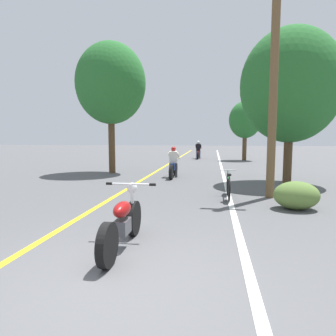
{
  "coord_description": "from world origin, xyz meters",
  "views": [
    {
      "loc": [
        1.23,
        -3.41,
        1.79
      ],
      "look_at": [
        -0.06,
        5.08,
        0.9
      ],
      "focal_mm": 32.0,
      "sensor_mm": 36.0,
      "label": 1
    }
  ],
  "objects_px": {
    "roadside_tree_left": "(111,84)",
    "bicycle_parked": "(228,186)",
    "utility_pole": "(274,83)",
    "motorcycle_foreground": "(123,222)",
    "roadside_tree_right_far": "(245,120)",
    "roadside_tree_right_near": "(291,86)",
    "motorcycle_rider_far": "(198,152)",
    "motorcycle_rider_lead": "(173,166)"
  },
  "relations": [
    {
      "from": "utility_pole",
      "to": "roadside_tree_right_near",
      "type": "bearing_deg",
      "value": 68.5
    },
    {
      "from": "roadside_tree_right_near",
      "to": "roadside_tree_right_far",
      "type": "xyz_separation_m",
      "value": [
        -0.49,
        11.49,
        -0.65
      ]
    },
    {
      "from": "roadside_tree_right_near",
      "to": "motorcycle_rider_lead",
      "type": "distance_m",
      "value": 5.7
    },
    {
      "from": "utility_pole",
      "to": "motorcycle_foreground",
      "type": "bearing_deg",
      "value": -124.0
    },
    {
      "from": "utility_pole",
      "to": "motorcycle_rider_far",
      "type": "xyz_separation_m",
      "value": [
        -2.91,
        15.69,
        -2.79
      ]
    },
    {
      "from": "roadside_tree_right_near",
      "to": "motorcycle_rider_far",
      "type": "height_order",
      "value": "roadside_tree_right_near"
    },
    {
      "from": "motorcycle_foreground",
      "to": "roadside_tree_right_far",
      "type": "bearing_deg",
      "value": 78.79
    },
    {
      "from": "roadside_tree_right_far",
      "to": "bicycle_parked",
      "type": "bearing_deg",
      "value": -97.36
    },
    {
      "from": "roadside_tree_right_near",
      "to": "motorcycle_foreground",
      "type": "distance_m",
      "value": 9.28
    },
    {
      "from": "roadside_tree_right_far",
      "to": "roadside_tree_left",
      "type": "xyz_separation_m",
      "value": [
        -7.36,
        -9.23,
        1.32
      ]
    },
    {
      "from": "utility_pole",
      "to": "motorcycle_foreground",
      "type": "xyz_separation_m",
      "value": [
        -3.1,
        -4.59,
        -2.92
      ]
    },
    {
      "from": "roadside_tree_left",
      "to": "bicycle_parked",
      "type": "distance_m",
      "value": 8.73
    },
    {
      "from": "motorcycle_rider_lead",
      "to": "motorcycle_rider_far",
      "type": "relative_size",
      "value": 1.0
    },
    {
      "from": "motorcycle_foreground",
      "to": "bicycle_parked",
      "type": "relative_size",
      "value": 1.22
    },
    {
      "from": "motorcycle_rider_lead",
      "to": "bicycle_parked",
      "type": "height_order",
      "value": "motorcycle_rider_lead"
    },
    {
      "from": "roadside_tree_right_far",
      "to": "motorcycle_rider_far",
      "type": "bearing_deg",
      "value": 160.9
    },
    {
      "from": "utility_pole",
      "to": "roadside_tree_right_far",
      "type": "height_order",
      "value": "utility_pole"
    },
    {
      "from": "roadside_tree_right_near",
      "to": "motorcycle_foreground",
      "type": "height_order",
      "value": "roadside_tree_right_near"
    },
    {
      "from": "motorcycle_foreground",
      "to": "motorcycle_rider_lead",
      "type": "relative_size",
      "value": 0.96
    },
    {
      "from": "utility_pole",
      "to": "bicycle_parked",
      "type": "distance_m",
      "value": 3.23
    },
    {
      "from": "motorcycle_foreground",
      "to": "bicycle_parked",
      "type": "bearing_deg",
      "value": 66.54
    },
    {
      "from": "motorcycle_rider_lead",
      "to": "roadside_tree_right_near",
      "type": "bearing_deg",
      "value": -13.06
    },
    {
      "from": "roadside_tree_right_near",
      "to": "motorcycle_rider_far",
      "type": "xyz_separation_m",
      "value": [
        -4.07,
        12.73,
        -3.16
      ]
    },
    {
      "from": "roadside_tree_left",
      "to": "bicycle_parked",
      "type": "xyz_separation_m",
      "value": [
        5.46,
        -5.5,
        -4.02
      ]
    },
    {
      "from": "utility_pole",
      "to": "roadside_tree_left",
      "type": "xyz_separation_m",
      "value": [
        -6.69,
        5.22,
        1.04
      ]
    },
    {
      "from": "roadside_tree_left",
      "to": "roadside_tree_right_near",
      "type": "bearing_deg",
      "value": -16.06
    },
    {
      "from": "roadside_tree_left",
      "to": "motorcycle_rider_lead",
      "type": "height_order",
      "value": "roadside_tree_left"
    },
    {
      "from": "utility_pole",
      "to": "motorcycle_foreground",
      "type": "relative_size",
      "value": 3.23
    },
    {
      "from": "utility_pole",
      "to": "bicycle_parked",
      "type": "relative_size",
      "value": 3.93
    },
    {
      "from": "utility_pole",
      "to": "roadside_tree_right_near",
      "type": "height_order",
      "value": "utility_pole"
    },
    {
      "from": "roadside_tree_right_near",
      "to": "motorcycle_foreground",
      "type": "relative_size",
      "value": 2.92
    },
    {
      "from": "roadside_tree_right_near",
      "to": "bicycle_parked",
      "type": "bearing_deg",
      "value": -126.43
    },
    {
      "from": "utility_pole",
      "to": "roadside_tree_right_near",
      "type": "relative_size",
      "value": 1.11
    },
    {
      "from": "motorcycle_rider_lead",
      "to": "motorcycle_rider_far",
      "type": "bearing_deg",
      "value": 87.44
    },
    {
      "from": "motorcycle_rider_lead",
      "to": "bicycle_parked",
      "type": "xyz_separation_m",
      "value": [
        2.2,
        -4.31,
        -0.15
      ]
    },
    {
      "from": "utility_pole",
      "to": "motorcycle_rider_far",
      "type": "distance_m",
      "value": 16.2
    },
    {
      "from": "roadside_tree_right_far",
      "to": "roadside_tree_left",
      "type": "distance_m",
      "value": 11.88
    },
    {
      "from": "roadside_tree_right_near",
      "to": "roadside_tree_left",
      "type": "distance_m",
      "value": 8.2
    },
    {
      "from": "roadside_tree_right_near",
      "to": "motorcycle_foreground",
      "type": "bearing_deg",
      "value": -119.45
    },
    {
      "from": "motorcycle_rider_far",
      "to": "roadside_tree_right_near",
      "type": "bearing_deg",
      "value": -72.25
    },
    {
      "from": "motorcycle_foreground",
      "to": "bicycle_parked",
      "type": "distance_m",
      "value": 4.7
    },
    {
      "from": "roadside_tree_right_far",
      "to": "motorcycle_rider_lead",
      "type": "distance_m",
      "value": 11.49
    }
  ]
}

